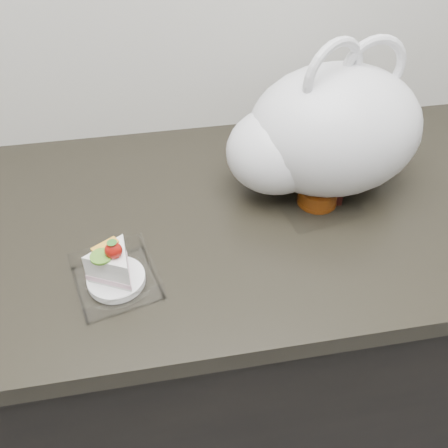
% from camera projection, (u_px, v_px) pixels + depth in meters
% --- Properties ---
extents(counter, '(2.04, 0.64, 0.90)m').
position_uv_depth(counter, '(217.00, 344.00, 1.27)').
color(counter, black).
rests_on(counter, ground).
extents(cake_tray, '(0.16, 0.16, 0.10)m').
position_uv_depth(cake_tray, '(115.00, 272.00, 0.82)').
color(cake_tray, white).
rests_on(cake_tray, counter).
extents(mooncake_wrap, '(0.18, 0.17, 0.04)m').
position_uv_depth(mooncake_wrap, '(318.00, 197.00, 0.98)').
color(mooncake_wrap, white).
rests_on(mooncake_wrap, counter).
extents(plastic_bag, '(0.43, 0.34, 0.31)m').
position_uv_depth(plastic_bag, '(323.00, 133.00, 0.95)').
color(plastic_bag, silver).
rests_on(plastic_bag, counter).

